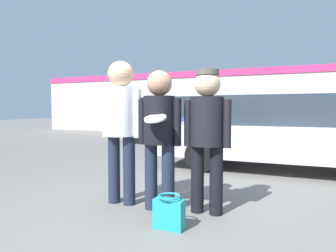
{
  "coord_description": "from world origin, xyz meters",
  "views": [
    {
      "loc": [
        1.23,
        -3.15,
        1.19
      ],
      "look_at": [
        -0.21,
        0.27,
        0.98
      ],
      "focal_mm": 32.0,
      "sensor_mm": 36.0,
      "label": 1
    }
  ],
  "objects": [
    {
      "name": "shrub",
      "position": [
        -2.46,
        9.75,
        0.7
      ],
      "size": [
        1.4,
        1.4,
        1.4
      ],
      "color": "#387A3D",
      "rests_on": "ground"
    },
    {
      "name": "storefront_building",
      "position": [
        0.0,
        10.64,
        1.53
      ],
      "size": [
        24.0,
        0.22,
        3.0
      ],
      "color": "beige",
      "rests_on": "ground"
    },
    {
      "name": "handbag",
      "position": [
        0.11,
        -0.46,
        0.16
      ],
      "size": [
        0.3,
        0.23,
        0.34
      ],
      "color": "teal",
      "rests_on": "ground"
    },
    {
      "name": "parked_car_far",
      "position": [
        -2.46,
        6.75,
        0.79
      ],
      "size": [
        4.41,
        1.79,
        1.6
      ],
      "color": "#334784",
      "rests_on": "ground"
    },
    {
      "name": "person_middle_with_frisbee",
      "position": [
        -0.21,
        0.01,
        0.97
      ],
      "size": [
        0.54,
        0.56,
        1.63
      ],
      "color": "#1E2338",
      "rests_on": "ground"
    },
    {
      "name": "person_left",
      "position": [
        -0.75,
        0.05,
        1.08
      ],
      "size": [
        0.54,
        0.37,
        1.78
      ],
      "color": "#1E2338",
      "rests_on": "ground"
    },
    {
      "name": "parked_car_near",
      "position": [
        1.08,
        3.13,
        0.73
      ],
      "size": [
        4.74,
        1.87,
        1.45
      ],
      "color": "silver",
      "rests_on": "ground"
    },
    {
      "name": "ground_plane",
      "position": [
        0.0,
        0.0,
        0.0
      ],
      "size": [
        56.0,
        56.0,
        0.0
      ],
      "primitive_type": "plane",
      "color": "#66635E"
    },
    {
      "name": "person_right",
      "position": [
        0.33,
        0.12,
        0.98
      ],
      "size": [
        0.54,
        0.37,
        1.63
      ],
      "color": "black",
      "rests_on": "ground"
    }
  ]
}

